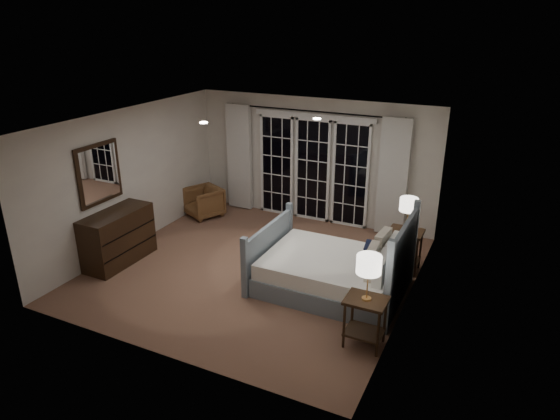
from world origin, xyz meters
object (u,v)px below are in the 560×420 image
at_px(lamp_right, 409,205).
at_px(armchair, 204,202).
at_px(dresser, 118,237).
at_px(bed, 335,271).
at_px(nightstand_left, 365,315).
at_px(nightstand_right, 405,244).
at_px(lamp_left, 369,265).

distance_m(lamp_right, armchair, 4.44).
bearing_deg(lamp_right, armchair, 172.52).
xyz_separation_m(armchair, dresser, (-0.13, -2.38, 0.14)).
xyz_separation_m(lamp_right, armchair, (-4.33, 0.57, -0.84)).
relative_size(bed, dresser, 1.70).
xyz_separation_m(nightstand_left, lamp_right, (-0.01, 2.25, 0.71)).
relative_size(bed, armchair, 3.17).
xyz_separation_m(bed, armchair, (-3.52, 1.68, -0.01)).
height_order(nightstand_left, armchair, nightstand_left).
height_order(bed, dresser, bed).
distance_m(bed, lamp_right, 1.61).
bearing_deg(nightstand_left, nightstand_right, 90.17).
bearing_deg(nightstand_left, dresser, 174.35).
distance_m(nightstand_left, nightstand_right, 2.25).
relative_size(lamp_left, lamp_right, 1.06).
relative_size(armchair, dresser, 0.53).
bearing_deg(bed, lamp_left, -54.43).
height_order(bed, armchair, bed).
distance_m(bed, dresser, 3.72).
height_order(nightstand_left, dresser, dresser).
height_order(lamp_left, dresser, lamp_left).
bearing_deg(armchair, lamp_left, -7.14).
distance_m(lamp_left, dresser, 4.54).
height_order(bed, nightstand_right, bed).
bearing_deg(armchair, lamp_right, 18.43).
bearing_deg(nightstand_right, nightstand_left, -89.83).
relative_size(nightstand_left, lamp_right, 1.19).
height_order(nightstand_right, lamp_left, lamp_left).
distance_m(lamp_left, armchair, 5.24).
relative_size(bed, nightstand_right, 3.08).
bearing_deg(lamp_right, nightstand_right, 26.57).
bearing_deg(lamp_left, dresser, 174.35).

